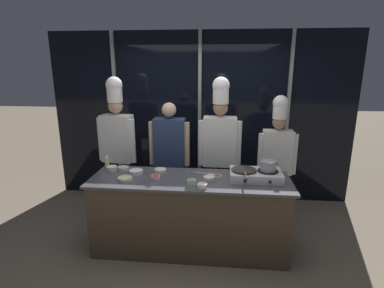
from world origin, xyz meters
name	(u,v)px	position (x,y,z in m)	size (l,w,h in m)	color
ground_plane	(190,247)	(0.00, 0.00, 0.00)	(24.00, 24.00, 0.00)	#7F705B
window_wall_back	(200,118)	(0.00, 1.53, 1.35)	(4.83, 0.09, 2.70)	black
demo_counter	(190,214)	(0.00, 0.00, 0.45)	(2.33, 0.73, 0.91)	#4C3D2D
portable_stove	(256,175)	(0.76, 0.05, 0.96)	(0.59, 0.39, 0.11)	silver
frying_pan	(244,169)	(0.62, 0.05, 1.03)	(0.29, 0.51, 0.04)	#38332D
stock_pot	(268,165)	(0.89, 0.05, 1.08)	(0.21, 0.18, 0.12)	#93969B
squeeze_bottle_oil	(107,161)	(-1.10, 0.28, 0.99)	(0.05, 0.05, 0.17)	beige
prep_bowl_garlic	(136,172)	(-0.67, 0.10, 0.93)	(0.17, 0.17, 0.05)	white
prep_bowl_ginger	(125,178)	(-0.73, -0.12, 0.93)	(0.17, 0.17, 0.04)	white
prep_bowl_bell_pepper	(156,177)	(-0.39, -0.06, 0.93)	(0.10, 0.10, 0.04)	white
prep_bowl_shrimp	(123,168)	(-0.86, 0.21, 0.93)	(0.13, 0.13, 0.04)	white
prep_bowl_bean_sprouts	(209,178)	(0.22, -0.03, 0.93)	(0.13, 0.13, 0.05)	white
prep_bowl_rice	(112,168)	(-1.00, 0.19, 0.94)	(0.13, 0.13, 0.05)	white
prep_bowl_chili_flakes	(217,176)	(0.32, 0.05, 0.93)	(0.09, 0.09, 0.04)	white
prep_bowl_chicken	(202,186)	(0.16, -0.27, 0.94)	(0.11, 0.11, 0.05)	white
prep_bowl_noodles	(160,170)	(-0.39, 0.20, 0.93)	(0.15, 0.15, 0.04)	white
prep_bowl_scallions	(192,181)	(0.04, -0.16, 0.94)	(0.10, 0.10, 0.05)	white
serving_spoon_slotted	(208,174)	(0.20, 0.15, 0.91)	(0.27, 0.11, 0.02)	#B2B5BA
chef_head	(117,137)	(-1.12, 0.77, 1.19)	(0.56, 0.28, 2.03)	#2D3856
person_guest	(170,150)	(-0.36, 0.73, 1.03)	(0.57, 0.23, 1.70)	#232326
chef_sous	(220,140)	(0.33, 0.74, 1.19)	(0.59, 0.23, 2.04)	#2D3856
chef_line	(277,151)	(1.11, 0.74, 1.05)	(0.52, 0.21, 1.81)	#232326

